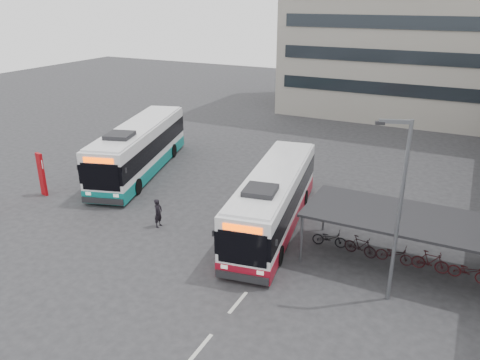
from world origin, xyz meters
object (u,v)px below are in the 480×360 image
at_px(bus_main, 274,200).
at_px(lamp_post, 398,203).
at_px(bus_teal, 140,149).
at_px(pedestrian, 158,213).

height_order(bus_main, lamp_post, lamp_post).
bearing_deg(lamp_post, bus_main, 131.42).
relative_size(bus_teal, pedestrian, 7.91).
height_order(pedestrian, lamp_post, lamp_post).
xyz_separation_m(pedestrian, lamp_post, (12.37, -1.16, 3.57)).
distance_m(pedestrian, lamp_post, 12.92).
distance_m(bus_main, lamp_post, 8.30).
distance_m(bus_teal, lamp_post, 20.33).
bearing_deg(lamp_post, pedestrian, 156.31).
xyz_separation_m(bus_main, bus_teal, (-11.86, 3.77, 0.12)).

